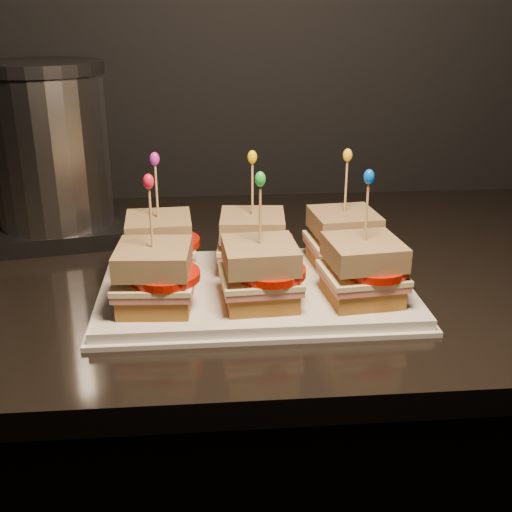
{
  "coord_description": "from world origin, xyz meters",
  "views": [
    {
      "loc": [
        0.26,
        0.81,
        1.24
      ],
      "look_at": [
        0.32,
        1.54,
        0.95
      ],
      "focal_mm": 45.0,
      "sensor_mm": 36.0,
      "label": 1
    }
  ],
  "objects": [
    {
      "name": "platter",
      "position": [
        0.32,
        1.54,
        0.9
      ],
      "size": [
        0.38,
        0.24,
        0.02
      ],
      "primitive_type": "cube",
      "color": "white",
      "rests_on": "granite_slab"
    },
    {
      "name": "granite_slab",
      "position": [
        0.48,
        1.66,
        0.88
      ],
      "size": [
        2.16,
        0.7,
        0.03
      ],
      "primitive_type": "cube",
      "color": "black",
      "rests_on": "cabinet"
    },
    {
      "name": "sandwich_2_tomato",
      "position": [
        0.45,
        1.59,
        0.95
      ],
      "size": [
        0.08,
        0.08,
        0.01
      ],
      "primitive_type": "cylinder",
      "color": "#B41304",
      "rests_on": "sandwich_2_cheese"
    },
    {
      "name": "sandwich_4_pick",
      "position": [
        0.32,
        1.49,
        1.02
      ],
      "size": [
        0.0,
        0.0,
        0.09
      ],
      "primitive_type": "cylinder",
      "color": "tan",
      "rests_on": "sandwich_4_bread_top"
    },
    {
      "name": "sandwich_4_bread_bot",
      "position": [
        0.32,
        1.49,
        0.92
      ],
      "size": [
        0.08,
        0.08,
        0.02
      ],
      "primitive_type": "cube",
      "rotation": [
        0.0,
        0.0,
        0.06
      ],
      "color": "brown",
      "rests_on": "platter"
    },
    {
      "name": "appliance_body",
      "position": [
        0.03,
        1.79,
        1.03
      ],
      "size": [
        0.17,
        0.17,
        0.22
      ],
      "primitive_type": "cylinder",
      "color": "silver",
      "rests_on": "appliance_base"
    },
    {
      "name": "sandwich_2_bread_bot",
      "position": [
        0.44,
        1.59,
        0.92
      ],
      "size": [
        0.09,
        0.09,
        0.02
      ],
      "primitive_type": "cube",
      "rotation": [
        0.0,
        0.0,
        0.1
      ],
      "color": "brown",
      "rests_on": "platter"
    },
    {
      "name": "sandwich_2_frill",
      "position": [
        0.44,
        1.59,
        1.06
      ],
      "size": [
        0.01,
        0.01,
        0.02
      ],
      "primitive_type": "ellipsoid",
      "color": "gold",
      "rests_on": "sandwich_2_pick"
    },
    {
      "name": "sandwich_2_cheese",
      "position": [
        0.44,
        1.59,
        0.95
      ],
      "size": [
        0.1,
        0.09,
        0.01
      ],
      "primitive_type": "cube",
      "rotation": [
        0.0,
        0.0,
        0.1
      ],
      "color": "#F6E4A7",
      "rests_on": "sandwich_2_ham"
    },
    {
      "name": "sandwich_2_bread_top",
      "position": [
        0.44,
        1.59,
        0.97
      ],
      "size": [
        0.09,
        0.09,
        0.03
      ],
      "primitive_type": "cube",
      "rotation": [
        0.0,
        0.0,
        0.1
      ],
      "color": "#4E2812",
      "rests_on": "sandwich_2_tomato"
    },
    {
      "name": "sandwich_4_frill",
      "position": [
        0.32,
        1.49,
        1.06
      ],
      "size": [
        0.01,
        0.01,
        0.02
      ],
      "primitive_type": "ellipsoid",
      "color": "green",
      "rests_on": "sandwich_4_pick"
    },
    {
      "name": "sandwich_5_cheese",
      "position": [
        0.44,
        1.49,
        0.95
      ],
      "size": [
        0.1,
        0.1,
        0.01
      ],
      "primitive_type": "cube",
      "rotation": [
        0.0,
        0.0,
        0.11
      ],
      "color": "#F6E4A7",
      "rests_on": "sandwich_5_ham"
    },
    {
      "name": "sandwich_4_cheese",
      "position": [
        0.32,
        1.49,
        0.95
      ],
      "size": [
        0.09,
        0.09,
        0.01
      ],
      "primitive_type": "cube",
      "rotation": [
        0.0,
        0.0,
        0.06
      ],
      "color": "#F6E4A7",
      "rests_on": "sandwich_4_ham"
    },
    {
      "name": "sandwich_5_ham",
      "position": [
        0.44,
        1.49,
        0.94
      ],
      "size": [
        0.1,
        0.09,
        0.01
      ],
      "primitive_type": "cube",
      "rotation": [
        0.0,
        0.0,
        0.11
      ],
      "color": "#CE6E68",
      "rests_on": "sandwich_5_bread_bot"
    },
    {
      "name": "sandwich_5_tomato",
      "position": [
        0.45,
        1.48,
        0.95
      ],
      "size": [
        0.08,
        0.08,
        0.01
      ],
      "primitive_type": "cylinder",
      "color": "#B41304",
      "rests_on": "sandwich_5_cheese"
    },
    {
      "name": "sandwich_1_bread_bot",
      "position": [
        0.32,
        1.59,
        0.92
      ],
      "size": [
        0.09,
        0.09,
        0.02
      ],
      "primitive_type": "cube",
      "rotation": [
        0.0,
        0.0,
        -0.08
      ],
      "color": "brown",
      "rests_on": "platter"
    },
    {
      "name": "sandwich_0_cheese",
      "position": [
        0.2,
        1.59,
        0.95
      ],
      "size": [
        0.09,
        0.09,
        0.01
      ],
      "primitive_type": "cube",
      "rotation": [
        0.0,
        0.0,
        0.06
      ],
      "color": "#F6E4A7",
      "rests_on": "sandwich_0_ham"
    },
    {
      "name": "sandwich_5_pick",
      "position": [
        0.44,
        1.49,
        1.02
      ],
      "size": [
        0.0,
        0.0,
        0.09
      ],
      "primitive_type": "cylinder",
      "color": "tan",
      "rests_on": "sandwich_5_bread_top"
    },
    {
      "name": "sandwich_1_bread_top",
      "position": [
        0.32,
        1.59,
        0.97
      ],
      "size": [
        0.09,
        0.09,
        0.03
      ],
      "primitive_type": "cube",
      "rotation": [
        0.0,
        0.0,
        -0.08
      ],
      "color": "#4E2812",
      "rests_on": "sandwich_1_tomato"
    },
    {
      "name": "sandwich_3_frill",
      "position": [
        0.2,
        1.49,
        1.06
      ],
      "size": [
        0.01,
        0.01,
        0.02
      ],
      "primitive_type": "ellipsoid",
      "color": "red",
      "rests_on": "sandwich_3_pick"
    },
    {
      "name": "sandwich_4_ham",
      "position": [
        0.32,
        1.49,
        0.94
      ],
      "size": [
        0.09,
        0.09,
        0.01
      ],
      "primitive_type": "cube",
      "rotation": [
        0.0,
        0.0,
        0.06
      ],
      "color": "#CE6E68",
      "rests_on": "sandwich_4_bread_bot"
    },
    {
      "name": "sandwich_1_cheese",
      "position": [
        0.32,
        1.59,
        0.95
      ],
      "size": [
        0.1,
        0.09,
        0.01
      ],
      "primitive_type": "cube",
      "rotation": [
        0.0,
        0.0,
        -0.08
      ],
      "color": "#F6E4A7",
      "rests_on": "sandwich_1_ham"
    },
    {
      "name": "sandwich_4_bread_top",
      "position": [
        0.32,
        1.49,
        0.97
      ],
      "size": [
        0.09,
        0.09,
        0.03
      ],
      "primitive_type": "cube",
      "rotation": [
        0.0,
        0.0,
        0.06
      ],
      "color": "#4E2812",
      "rests_on": "sandwich_4_tomato"
    },
    {
      "name": "sandwich_0_bread_top",
      "position": [
        0.2,
        1.59,
        0.97
      ],
      "size": [
        0.09,
        0.09,
        0.03
      ],
      "primitive_type": "cube",
      "rotation": [
        0.0,
        0.0,
        0.06
      ],
      "color": "#4E2812",
      "rests_on": "sandwich_0_tomato"
    },
    {
      "name": "sandwich_1_tomato",
      "position": [
        0.33,
        1.59,
        0.95
      ],
      "size": [
        0.08,
        0.08,
        0.01
      ],
      "primitive_type": "cylinder",
      "color": "#B41304",
      "rests_on": "sandwich_1_cheese"
    },
    {
      "name": "sandwich_4_tomato",
      "position": [
        0.33,
        1.48,
        0.95
      ],
      "size": [
        0.08,
        0.08,
        0.01
      ],
      "primitive_type": "cylinder",
      "color": "#B41304",
      "rests_on": "sandwich_4_cheese"
    },
    {
      "name": "cabinet",
      "position": [
        0.48,
        1.66,
        0.43
      ],
      "size": [
        2.12,
        0.66,
        0.86
      ],
      "primitive_type": "cube",
      "color": "black",
      "rests_on": "ground"
    },
    {
      "name": "sandwich_3_bread_top",
      "position": [
        0.2,
        1.49,
        0.97
      ],
      "size": [
        0.09,
        0.09,
        0.03
      ],
      "primitive_type": "cube",
      "rotation": [
        0.0,
        0.0,
        -0.07
      ],
      "color": "#4E2812",
      "rests_on": "sandwich_3_tomato"
    },
    {
      "name": "sandwich_5_bread_bot",
      "position": [
        0.44,
        1.49,
        0.92
      ],
      "size": [
        0.09,
        0.09,
        0.02
      ],
      "primitive_type": "cube",
      "rotation": [
        0.0,
        0.0,
        0.11
      ],
      "color": "brown",
      "rests_on": "platter"
    },
    {
      "name": "sandwich_2_ham",
      "position": [
        0.44,
        1.59,
        0.94
      ],
      "size": [
        0.1,
        0.09,
        0.01
      ],
      "primitive_type": "cube",
      "rotation": [
        0.0,
        0.0,
        0.1
      ],
      "color": "#CE6E68",
      "rests_on": "sandwich_2_bread_bot"
    },
    {
      "name": "sandwich_5_bread_top",
      "position": [
        0.44,
        1.49,
        0.97
      ],
      "size": [
        0.09,
        0.09,
        0.03
      ],
      "primitive_type": "cube",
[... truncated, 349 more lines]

